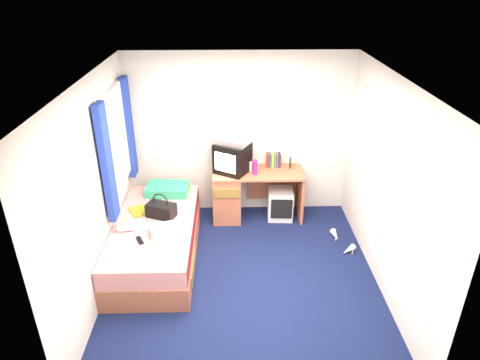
{
  "coord_description": "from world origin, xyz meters",
  "views": [
    {
      "loc": [
        -0.14,
        -4.1,
        3.39
      ],
      "look_at": [
        -0.02,
        0.7,
        0.98
      ],
      "focal_mm": 32.0,
      "sensor_mm": 36.0,
      "label": 1
    }
  ],
  "objects_px": {
    "desk": "(239,192)",
    "magazine": "(139,211)",
    "storage_cube": "(280,204)",
    "pink_water_bottle": "(255,168)",
    "pillow": "(168,189)",
    "water_bottle": "(126,229)",
    "towel": "(164,231)",
    "crt_tv": "(232,158)",
    "aerosol_can": "(251,166)",
    "vcr": "(232,141)",
    "white_heels": "(342,243)",
    "picture_frame": "(290,162)",
    "colour_swatch_fan": "(153,242)",
    "remote_control": "(140,240)",
    "handbag": "(161,210)",
    "bed": "(156,240)"
  },
  "relations": [
    {
      "from": "crt_tv",
      "to": "remote_control",
      "type": "xyz_separation_m",
      "value": [
        -1.09,
        -1.41,
        -0.42
      ]
    },
    {
      "from": "storage_cube",
      "to": "towel",
      "type": "xyz_separation_m",
      "value": [
        -1.53,
        -1.24,
        0.36
      ]
    },
    {
      "from": "white_heels",
      "to": "crt_tv",
      "type": "bearing_deg",
      "value": 151.83
    },
    {
      "from": "white_heels",
      "to": "vcr",
      "type": "bearing_deg",
      "value": 151.67
    },
    {
      "from": "picture_frame",
      "to": "white_heels",
      "type": "distance_m",
      "value": 1.36
    },
    {
      "from": "pillow",
      "to": "handbag",
      "type": "bearing_deg",
      "value": -90.04
    },
    {
      "from": "bed",
      "to": "handbag",
      "type": "relative_size",
      "value": 4.97
    },
    {
      "from": "towel",
      "to": "magazine",
      "type": "bearing_deg",
      "value": 126.52
    },
    {
      "from": "pink_water_bottle",
      "to": "towel",
      "type": "height_order",
      "value": "pink_water_bottle"
    },
    {
      "from": "desk",
      "to": "white_heels",
      "type": "relative_size",
      "value": 2.3
    },
    {
      "from": "storage_cube",
      "to": "aerosol_can",
      "type": "relative_size",
      "value": 2.85
    },
    {
      "from": "pink_water_bottle",
      "to": "remote_control",
      "type": "relative_size",
      "value": 1.3
    },
    {
      "from": "vcr",
      "to": "aerosol_can",
      "type": "xyz_separation_m",
      "value": [
        0.26,
        -0.0,
        -0.39
      ]
    },
    {
      "from": "handbag",
      "to": "towel",
      "type": "relative_size",
      "value": 1.34
    },
    {
      "from": "crt_tv",
      "to": "pink_water_bottle",
      "type": "relative_size",
      "value": 2.77
    },
    {
      "from": "aerosol_can",
      "to": "magazine",
      "type": "height_order",
      "value": "aerosol_can"
    },
    {
      "from": "handbag",
      "to": "white_heels",
      "type": "xyz_separation_m",
      "value": [
        2.38,
        0.08,
        -0.6
      ]
    },
    {
      "from": "magazine",
      "to": "pillow",
      "type": "bearing_deg",
      "value": 57.32
    },
    {
      "from": "pillow",
      "to": "handbag",
      "type": "height_order",
      "value": "handbag"
    },
    {
      "from": "picture_frame",
      "to": "white_heels",
      "type": "relative_size",
      "value": 0.25
    },
    {
      "from": "colour_swatch_fan",
      "to": "vcr",
      "type": "bearing_deg",
      "value": 57.22
    },
    {
      "from": "water_bottle",
      "to": "white_heels",
      "type": "height_order",
      "value": "water_bottle"
    },
    {
      "from": "crt_tv",
      "to": "colour_swatch_fan",
      "type": "xyz_separation_m",
      "value": [
        -0.93,
        -1.44,
        -0.42
      ]
    },
    {
      "from": "desk",
      "to": "pink_water_bottle",
      "type": "relative_size",
      "value": 6.27
    },
    {
      "from": "picture_frame",
      "to": "water_bottle",
      "type": "bearing_deg",
      "value": -137.39
    },
    {
      "from": "colour_swatch_fan",
      "to": "aerosol_can",
      "type": "bearing_deg",
      "value": 50.53
    },
    {
      "from": "pillow",
      "to": "white_heels",
      "type": "relative_size",
      "value": 1.02
    },
    {
      "from": "colour_swatch_fan",
      "to": "picture_frame",
      "type": "bearing_deg",
      "value": 41.63
    },
    {
      "from": "handbag",
      "to": "water_bottle",
      "type": "height_order",
      "value": "handbag"
    },
    {
      "from": "storage_cube",
      "to": "pink_water_bottle",
      "type": "relative_size",
      "value": 2.18
    },
    {
      "from": "towel",
      "to": "aerosol_can",
      "type": "bearing_deg",
      "value": 49.58
    },
    {
      "from": "magazine",
      "to": "water_bottle",
      "type": "relative_size",
      "value": 1.4
    },
    {
      "from": "pink_water_bottle",
      "to": "white_heels",
      "type": "bearing_deg",
      "value": -30.79
    },
    {
      "from": "crt_tv",
      "to": "aerosol_can",
      "type": "relative_size",
      "value": 3.62
    },
    {
      "from": "pillow",
      "to": "remote_control",
      "type": "xyz_separation_m",
      "value": [
        -0.18,
        -1.16,
        -0.05
      ]
    },
    {
      "from": "pillow",
      "to": "towel",
      "type": "bearing_deg",
      "value": -85.29
    },
    {
      "from": "colour_swatch_fan",
      "to": "remote_control",
      "type": "xyz_separation_m",
      "value": [
        -0.16,
        0.03,
        0.0
      ]
    },
    {
      "from": "crt_tv",
      "to": "magazine",
      "type": "bearing_deg",
      "value": -118.31
    },
    {
      "from": "storage_cube",
      "to": "magazine",
      "type": "xyz_separation_m",
      "value": [
        -1.93,
        -0.7,
        0.32
      ]
    },
    {
      "from": "water_bottle",
      "to": "vcr",
      "type": "bearing_deg",
      "value": 42.85
    },
    {
      "from": "storage_cube",
      "to": "vcr",
      "type": "distance_m",
      "value": 1.22
    },
    {
      "from": "picture_frame",
      "to": "pink_water_bottle",
      "type": "relative_size",
      "value": 0.67
    },
    {
      "from": "picture_frame",
      "to": "handbag",
      "type": "height_order",
      "value": "picture_frame"
    },
    {
      "from": "remote_control",
      "to": "colour_swatch_fan",
      "type": "bearing_deg",
      "value": -38.76
    },
    {
      "from": "picture_frame",
      "to": "remote_control",
      "type": "height_order",
      "value": "picture_frame"
    },
    {
      "from": "magazine",
      "to": "remote_control",
      "type": "xyz_separation_m",
      "value": [
        0.13,
        -0.67,
        0.0
      ]
    },
    {
      "from": "bed",
      "to": "storage_cube",
      "type": "xyz_separation_m",
      "value": [
        1.69,
        0.96,
        -0.04
      ]
    },
    {
      "from": "pillow",
      "to": "vcr",
      "type": "height_order",
      "value": "vcr"
    },
    {
      "from": "pillow",
      "to": "pink_water_bottle",
      "type": "relative_size",
      "value": 2.78
    },
    {
      "from": "desk",
      "to": "magazine",
      "type": "height_order",
      "value": "desk"
    }
  ]
}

